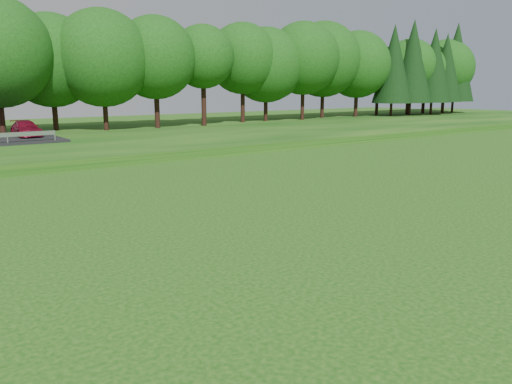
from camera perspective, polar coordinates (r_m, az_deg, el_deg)
berm at (r=48.78m, az=-8.62°, el=6.77°), size 130.00×30.00×0.60m
walking_path at (r=37.13m, az=1.74°, el=4.91°), size 130.00×1.60×0.04m
treeline at (r=52.28m, az=-11.05°, el=15.58°), size 104.00×7.00×15.00m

